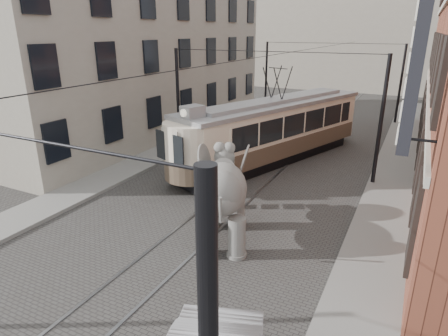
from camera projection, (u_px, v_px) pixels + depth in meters
The scene contains 9 objects.
ground at pixel (217, 213), 15.45m from camera, with size 120.00×120.00×0.00m, color #3B3936.
tram_rails at pixel (217, 213), 15.45m from camera, with size 1.54×80.00×0.02m, color slate, non-canonical shape.
sidewalk_right at pixel (375, 247), 12.89m from camera, with size 2.00×60.00×0.15m, color slate.
sidewalk_left at pixel (95, 184), 18.17m from camera, with size 2.00×60.00×0.15m, color slate.
stucco_building at pixel (143, 59), 26.82m from camera, with size 7.00×24.00×10.00m, color gray.
distant_block at pixel (369, 29), 46.73m from camera, with size 28.00×10.00×14.00m, color gray.
catenary at pixel (260, 116), 18.73m from camera, with size 11.00×30.20×6.00m, color black, non-canonical shape.
tram at pixel (276, 116), 20.82m from camera, with size 2.66×12.87×5.11m, color beige, non-canonical shape.
elephant at pixel (223, 201), 12.94m from camera, with size 2.74×4.97×3.05m, color #66635E, non-canonical shape.
Camera 1 is at (6.52, -12.32, 6.93)m, focal length 30.90 mm.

